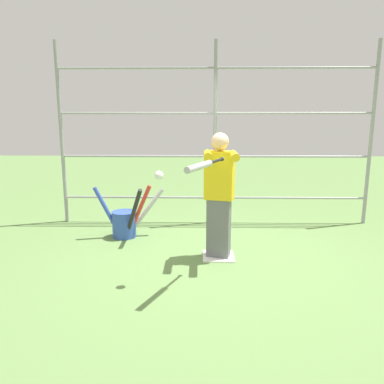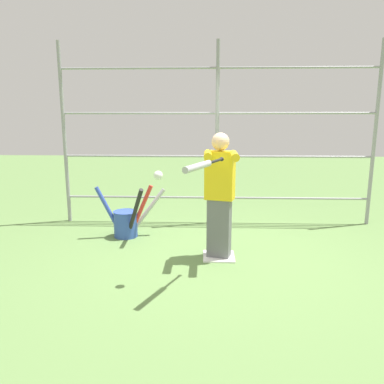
{
  "view_description": "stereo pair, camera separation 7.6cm",
  "coord_description": "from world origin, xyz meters",
  "px_view_note": "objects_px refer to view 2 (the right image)",
  "views": [
    {
      "loc": [
        0.24,
        4.56,
        1.8
      ],
      "look_at": [
        0.33,
        0.3,
        0.92
      ],
      "focal_mm": 35.0,
      "sensor_mm": 36.0,
      "label": 1
    },
    {
      "loc": [
        0.16,
        4.56,
        1.8
      ],
      "look_at": [
        0.33,
        0.3,
        0.92
      ],
      "focal_mm": 35.0,
      "sensor_mm": 36.0,
      "label": 2
    }
  ],
  "objects_px": {
    "baseball_bat_swinging": "(201,165)",
    "softball_in_flight": "(158,175)",
    "bat_bucket": "(127,221)",
    "batter": "(220,192)"
  },
  "relations": [
    {
      "from": "baseball_bat_swinging",
      "to": "softball_in_flight",
      "type": "xyz_separation_m",
      "value": [
        0.45,
        -0.16,
        -0.13
      ]
    },
    {
      "from": "bat_bucket",
      "to": "batter",
      "type": "bearing_deg",
      "value": 149.59
    },
    {
      "from": "batter",
      "to": "bat_bucket",
      "type": "xyz_separation_m",
      "value": [
        1.35,
        -0.79,
        -0.62
      ]
    },
    {
      "from": "batter",
      "to": "softball_in_flight",
      "type": "bearing_deg",
      "value": 47.58
    },
    {
      "from": "bat_bucket",
      "to": "baseball_bat_swinging",
      "type": "bearing_deg",
      "value": 123.84
    },
    {
      "from": "baseball_bat_swinging",
      "to": "bat_bucket",
      "type": "height_order",
      "value": "baseball_bat_swinging"
    },
    {
      "from": "baseball_bat_swinging",
      "to": "bat_bucket",
      "type": "relative_size",
      "value": 0.8
    },
    {
      "from": "batter",
      "to": "bat_bucket",
      "type": "relative_size",
      "value": 1.54
    },
    {
      "from": "baseball_bat_swinging",
      "to": "bat_bucket",
      "type": "distance_m",
      "value": 2.29
    },
    {
      "from": "batter",
      "to": "baseball_bat_swinging",
      "type": "bearing_deg",
      "value": 76.07
    }
  ]
}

